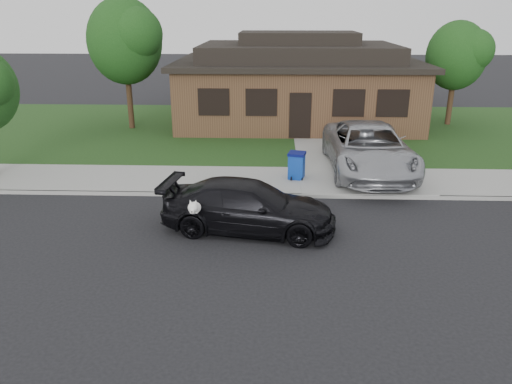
{
  "coord_description": "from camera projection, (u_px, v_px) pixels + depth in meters",
  "views": [
    {
      "loc": [
        2.82,
        -11.96,
        5.84
      ],
      "look_at": [
        2.33,
        0.97,
        1.1
      ],
      "focal_mm": 35.0,
      "sensor_mm": 36.0,
      "label": 1
    }
  ],
  "objects": [
    {
      "name": "house",
      "position": [
        297.0,
        84.0,
        26.53
      ],
      "size": [
        12.6,
        8.6,
        4.65
      ],
      "color": "#422B1C",
      "rests_on": "ground"
    },
    {
      "name": "driveway",
      "position": [
        345.0,
        146.0,
        22.48
      ],
      "size": [
        4.5,
        13.0,
        0.14
      ],
      "primitive_type": "cube",
      "color": "gray",
      "rests_on": "ground"
    },
    {
      "name": "minivan",
      "position": [
        369.0,
        148.0,
        18.46
      ],
      "size": [
        2.98,
        6.29,
        1.73
      ],
      "primitive_type": "imported",
      "rotation": [
        0.0,
        0.0,
        0.02
      ],
      "color": "#A7A9AE",
      "rests_on": "driveway"
    },
    {
      "name": "recycling_bin",
      "position": [
        297.0,
        165.0,
        17.84
      ],
      "size": [
        0.69,
        0.69,
        0.96
      ],
      "rotation": [
        0.0,
        0.0,
        -0.23
      ],
      "color": "#0D3699",
      "rests_on": "sidewalk"
    },
    {
      "name": "curb",
      "position": [
        189.0,
        194.0,
        16.6
      ],
      "size": [
        60.0,
        0.12,
        0.12
      ],
      "primitive_type": "cube",
      "color": "gray",
      "rests_on": "ground"
    },
    {
      "name": "lawn",
      "position": [
        219.0,
        130.0,
        25.51
      ],
      "size": [
        60.0,
        13.0,
        0.13
      ],
      "primitive_type": "cube",
      "color": "#193814",
      "rests_on": "ground"
    },
    {
      "name": "tree_0",
      "position": [
        127.0,
        40.0,
        24.03
      ],
      "size": [
        3.78,
        3.6,
        6.34
      ],
      "color": "#332114",
      "rests_on": "ground"
    },
    {
      "name": "sidewalk",
      "position": [
        196.0,
        180.0,
        18.0
      ],
      "size": [
        60.0,
        3.0,
        0.12
      ],
      "primitive_type": "cube",
      "color": "gray",
      "rests_on": "ground"
    },
    {
      "name": "sedan",
      "position": [
        248.0,
        207.0,
        13.83
      ],
      "size": [
        5.07,
        2.66,
        1.4
      ],
      "rotation": [
        0.0,
        0.0,
        1.42
      ],
      "color": "black",
      "rests_on": "ground"
    },
    {
      "name": "tree_1",
      "position": [
        460.0,
        55.0,
        25.13
      ],
      "size": [
        3.15,
        3.0,
        5.25
      ],
      "color": "#332114",
      "rests_on": "ground"
    },
    {
      "name": "ground",
      "position": [
        168.0,
        242.0,
        13.33
      ],
      "size": [
        120.0,
        120.0,
        0.0
      ],
      "primitive_type": "plane",
      "color": "black",
      "rests_on": "ground"
    }
  ]
}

